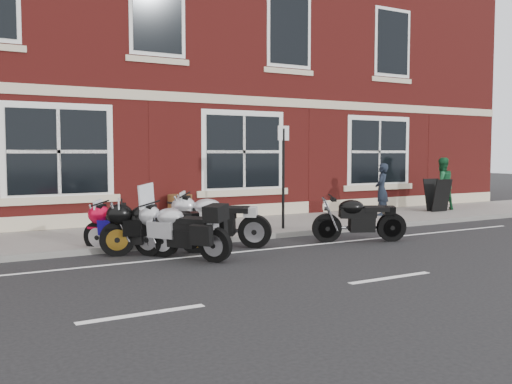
# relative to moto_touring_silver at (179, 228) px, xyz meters

# --- Properties ---
(ground) EXTENTS (80.00, 80.00, 0.00)m
(ground) POSITION_rel_moto_touring_silver_xyz_m (2.24, -0.16, -0.56)
(ground) COLOR black
(ground) RESTS_ON ground
(sidewalk) EXTENTS (30.00, 3.00, 0.12)m
(sidewalk) POSITION_rel_moto_touring_silver_xyz_m (2.24, 2.84, -0.50)
(sidewalk) COLOR slate
(sidewalk) RESTS_ON ground
(kerb) EXTENTS (30.00, 0.16, 0.12)m
(kerb) POSITION_rel_moto_touring_silver_xyz_m (2.24, 1.26, -0.50)
(kerb) COLOR slate
(kerb) RESTS_ON ground
(pub_building) EXTENTS (24.00, 12.00, 12.00)m
(pub_building) POSITION_rel_moto_touring_silver_xyz_m (2.24, 10.34, 5.44)
(pub_building) COLOR maroon
(pub_building) RESTS_ON ground
(moto_touring_silver) EXTENTS (1.26, 1.81, 1.37)m
(moto_touring_silver) POSITION_rel_moto_touring_silver_xyz_m (0.00, 0.00, 0.00)
(moto_touring_silver) COLOR black
(moto_touring_silver) RESTS_ON ground
(moto_sport_red) EXTENTS (1.42, 1.62, 0.91)m
(moto_sport_red) POSITION_rel_moto_touring_silver_xyz_m (-0.66, 0.87, -0.03)
(moto_sport_red) COLOR black
(moto_sport_red) RESTS_ON ground
(moto_sport_black) EXTENTS (2.09, 0.73, 0.96)m
(moto_sport_black) POSITION_rel_moto_touring_silver_xyz_m (-0.24, 0.63, -0.01)
(moto_sport_black) COLOR black
(moto_sport_black) RESTS_ON ground
(moto_sport_silver) EXTENTS (1.78, 1.57, 1.01)m
(moto_sport_silver) POSITION_rel_moto_touring_silver_xyz_m (1.18, 0.87, 0.02)
(moto_sport_silver) COLOR black
(moto_sport_silver) RESTS_ON ground
(moto_naked_black) EXTENTS (1.95, 0.97, 0.93)m
(moto_naked_black) POSITION_rel_moto_touring_silver_xyz_m (4.11, -0.11, -0.02)
(moto_naked_black) COLOR black
(moto_naked_black) RESTS_ON ground
(pedestrian_left) EXTENTS (0.66, 0.62, 1.51)m
(pedestrian_left) POSITION_rel_moto_touring_silver_xyz_m (7.46, 2.79, 0.32)
(pedestrian_left) COLOR black
(pedestrian_left) RESTS_ON sidewalk
(pedestrian_right) EXTENTS (0.94, 0.81, 1.67)m
(pedestrian_right) POSITION_rel_moto_touring_silver_xyz_m (10.24, 3.06, 0.39)
(pedestrian_right) COLOR #195A31
(pedestrian_right) RESTS_ON sidewalk
(a_board_sign) EXTENTS (0.64, 0.45, 1.02)m
(a_board_sign) POSITION_rel_moto_touring_silver_xyz_m (9.70, 2.75, 0.07)
(a_board_sign) COLOR black
(a_board_sign) RESTS_ON sidewalk
(barrel_planter) EXTENTS (0.67, 0.67, 0.74)m
(barrel_planter) POSITION_rel_moto_touring_silver_xyz_m (1.66, 4.00, -0.07)
(barrel_planter) COLOR #4C3614
(barrel_planter) RESTS_ON sidewalk
(parking_sign) EXTENTS (0.35, 0.09, 2.47)m
(parking_sign) POSITION_rel_moto_touring_silver_xyz_m (3.42, 1.79, 0.99)
(parking_sign) COLOR black
(parking_sign) RESTS_ON sidewalk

